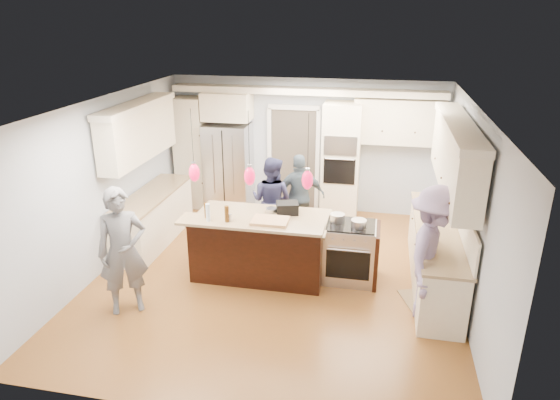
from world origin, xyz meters
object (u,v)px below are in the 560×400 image
at_px(refrigerator, 229,167).
at_px(person_bar_end, 123,251).
at_px(kitchen_island, 261,244).
at_px(person_far_left, 272,201).
at_px(island_range, 351,252).

xyz_separation_m(refrigerator, person_bar_end, (-0.27, -3.96, -0.00)).
relative_size(kitchen_island, person_bar_end, 1.17).
height_order(refrigerator, person_far_left, refrigerator).
height_order(refrigerator, person_bar_end, refrigerator).
bearing_deg(person_far_left, island_range, 159.57).
distance_m(refrigerator, person_far_left, 1.89).
distance_m(island_range, person_bar_end, 3.35).
bearing_deg(kitchen_island, person_bar_end, -138.31).
bearing_deg(kitchen_island, refrigerator, 116.91).
relative_size(kitchen_island, person_far_left, 1.32).
relative_size(refrigerator, person_bar_end, 1.00).
height_order(kitchen_island, island_range, kitchen_island).
relative_size(island_range, person_far_left, 0.58).
relative_size(person_bar_end, person_far_left, 1.13).
bearing_deg(refrigerator, island_range, -42.59).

